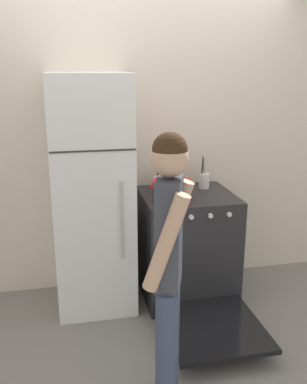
# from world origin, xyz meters

# --- Properties ---
(ground_plane) EXTENTS (14.00, 14.00, 0.00)m
(ground_plane) POSITION_xyz_m (0.00, 0.00, 0.00)
(ground_plane) COLOR slate
(wall_back) EXTENTS (10.00, 0.06, 2.55)m
(wall_back) POSITION_xyz_m (0.00, 0.03, 1.27)
(wall_back) COLOR beige
(wall_back) RESTS_ON ground_plane
(refrigerator) EXTENTS (0.61, 0.65, 1.87)m
(refrigerator) POSITION_xyz_m (-0.47, -0.31, 0.93)
(refrigerator) COLOR white
(refrigerator) RESTS_ON ground_plane
(stove_range) EXTENTS (0.75, 1.41, 0.91)m
(stove_range) POSITION_xyz_m (0.30, -0.38, 0.45)
(stove_range) COLOR #232326
(stove_range) RESTS_ON ground_plane
(dutch_oven_pot) EXTENTS (0.35, 0.31, 0.19)m
(dutch_oven_pot) POSITION_xyz_m (0.13, -0.48, 0.99)
(dutch_oven_pot) COLOR red
(dutch_oven_pot) RESTS_ON stove_range
(tea_kettle) EXTENTS (0.25, 0.20, 0.26)m
(tea_kettle) POSITION_xyz_m (0.14, -0.21, 0.98)
(tea_kettle) COLOR silver
(tea_kettle) RESTS_ON stove_range
(utensil_jar) EXTENTS (0.09, 0.09, 0.28)m
(utensil_jar) POSITION_xyz_m (0.49, -0.20, 0.98)
(utensil_jar) COLOR silver
(utensil_jar) RESTS_ON stove_range
(person) EXTENTS (0.34, 0.38, 1.61)m
(person) POSITION_xyz_m (-0.17, -1.58, 0.92)
(person) COLOR #38425B
(person) RESTS_ON ground_plane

